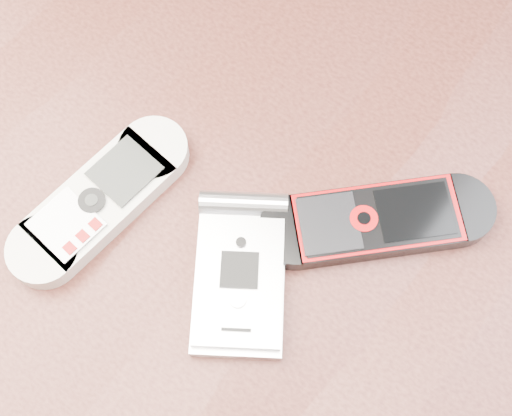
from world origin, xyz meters
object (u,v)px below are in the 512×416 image
object	(u,v)px
nokia_white	(100,200)
nokia_black_red	(377,221)
table	(251,257)
motorola_razr	(239,278)

from	to	relation	value
nokia_white	nokia_black_red	world-z (taller)	same
table	nokia_white	xyz separation A→B (m)	(-0.08, -0.06, 0.11)
table	nokia_black_red	bearing A→B (deg)	29.16
table	nokia_white	distance (m)	0.15
table	motorola_razr	world-z (taller)	motorola_razr
table	motorola_razr	distance (m)	0.12
nokia_black_red	motorola_razr	size ratio (longest dim) A/B	1.41
nokia_black_red	motorola_razr	world-z (taller)	motorola_razr
nokia_white	motorola_razr	distance (m)	0.11
nokia_white	nokia_black_red	distance (m)	0.18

